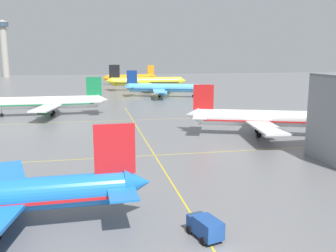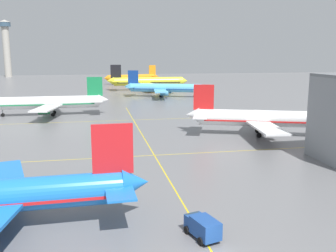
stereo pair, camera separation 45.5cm
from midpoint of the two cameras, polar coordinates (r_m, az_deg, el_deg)
The scene contains 8 objects.
airliner_second_row at distance 84.20m, azimuth 14.72°, elevation 1.09°, with size 34.21×29.30×10.97m.
airliner_third_row at distance 113.69m, azimuth -17.65°, elevation 3.41°, with size 35.01×30.33×10.93m.
airliner_far_left_stand at distance 155.32m, azimuth -0.45°, elevation 5.80°, with size 33.66×28.82×10.77m.
airliner_far_right_stand at distance 184.45m, azimuth -3.08°, elevation 6.77°, with size 39.69×34.34×12.37m.
airliner_distant_taxiway at distance 225.28m, azimuth -5.39°, elevation 7.35°, with size 33.86×28.87×10.70m.
taxiway_markings at distance 66.38m, azimuth -1.89°, elevation -4.47°, with size 133.47×120.04×0.01m.
service_truck_red_van at distance 37.82m, azimuth 5.57°, elevation -14.93°, with size 3.04×4.45×2.10m.
control_tower at distance 313.68m, azimuth -23.33°, elevation 11.31°, with size 8.82×8.82×42.36m.
Camera 2 is at (-9.84, -28.86, 17.66)m, focal length 40.11 mm.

